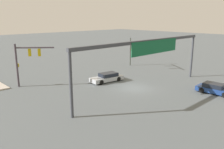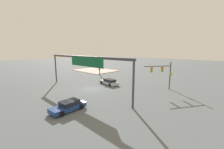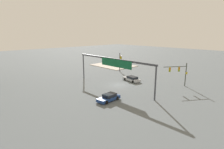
{
  "view_description": "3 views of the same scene",
  "coord_description": "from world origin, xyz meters",
  "px_view_note": "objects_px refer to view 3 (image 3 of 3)",
  "views": [
    {
      "loc": [
        21.57,
        18.68,
        8.85
      ],
      "look_at": [
        2.71,
        -1.14,
        2.06
      ],
      "focal_mm": 37.4,
      "sensor_mm": 36.0,
      "label": 1
    },
    {
      "loc": [
        -20.42,
        15.97,
        7.28
      ],
      "look_at": [
        -2.81,
        -2.38,
        2.84
      ],
      "focal_mm": 22.49,
      "sensor_mm": 36.0,
      "label": 2
    },
    {
      "loc": [
        -26.94,
        27.55,
        11.44
      ],
      "look_at": [
        0.78,
        1.4,
        2.52
      ],
      "focal_mm": 28.7,
      "sensor_mm": 36.0,
      "label": 3
    }
  ],
  "objects_px": {
    "sedan_car_approaching": "(109,97)",
    "sedan_car_waiting_far": "(132,79)",
    "traffic_signal_near_corner": "(180,71)",
    "fire_hydrant_on_curb": "(117,64)",
    "traffic_signal_opposite_side": "(120,60)"
  },
  "relations": [
    {
      "from": "sedan_car_approaching",
      "to": "sedan_car_waiting_far",
      "type": "xyz_separation_m",
      "value": [
        5.7,
        -12.69,
        0.0
      ]
    },
    {
      "from": "traffic_signal_near_corner",
      "to": "fire_hydrant_on_curb",
      "type": "bearing_deg",
      "value": -74.18
    },
    {
      "from": "traffic_signal_near_corner",
      "to": "sedan_car_waiting_far",
      "type": "xyz_separation_m",
      "value": [
        9.91,
        4.07,
        -2.84
      ]
    },
    {
      "from": "traffic_signal_near_corner",
      "to": "sedan_car_waiting_far",
      "type": "bearing_deg",
      "value": -34.82
    },
    {
      "from": "sedan_car_approaching",
      "to": "fire_hydrant_on_curb",
      "type": "distance_m",
      "value": 34.56
    },
    {
      "from": "traffic_signal_opposite_side",
      "to": "sedan_car_waiting_far",
      "type": "height_order",
      "value": "traffic_signal_opposite_side"
    },
    {
      "from": "traffic_signal_near_corner",
      "to": "sedan_car_waiting_far",
      "type": "relative_size",
      "value": 1.04
    },
    {
      "from": "traffic_signal_opposite_side",
      "to": "sedan_car_waiting_far",
      "type": "xyz_separation_m",
      "value": [
        -9.13,
        5.42,
        -3.14
      ]
    },
    {
      "from": "fire_hydrant_on_curb",
      "to": "sedan_car_approaching",
      "type": "bearing_deg",
      "value": 133.01
    },
    {
      "from": "sedan_car_approaching",
      "to": "traffic_signal_opposite_side",
      "type": "bearing_deg",
      "value": -144.45
    },
    {
      "from": "sedan_car_approaching",
      "to": "sedan_car_waiting_far",
      "type": "relative_size",
      "value": 0.89
    },
    {
      "from": "traffic_signal_opposite_side",
      "to": "sedan_car_waiting_far",
      "type": "bearing_deg",
      "value": 8.52
    },
    {
      "from": "sedan_car_approaching",
      "to": "sedan_car_waiting_far",
      "type": "height_order",
      "value": "same"
    },
    {
      "from": "sedan_car_approaching",
      "to": "fire_hydrant_on_curb",
      "type": "xyz_separation_m",
      "value": [
        23.57,
        -25.27,
        -0.09
      ]
    },
    {
      "from": "traffic_signal_opposite_side",
      "to": "sedan_car_approaching",
      "type": "xyz_separation_m",
      "value": [
        -14.83,
        18.11,
        -3.15
      ]
    }
  ]
}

